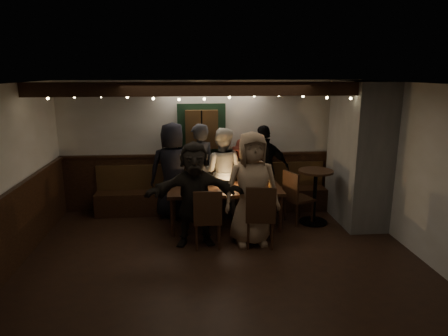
{
  "coord_description": "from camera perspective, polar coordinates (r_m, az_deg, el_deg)",
  "views": [
    {
      "loc": [
        -0.46,
        -5.42,
        2.77
      ],
      "look_at": [
        0.17,
        1.6,
        1.05
      ],
      "focal_mm": 32.0,
      "sensor_mm": 36.0,
      "label": 1
    }
  ],
  "objects": [
    {
      "name": "person_b",
      "position": [
        7.71,
        -3.58,
        -0.32
      ],
      "size": [
        0.78,
        0.66,
        1.81
      ],
      "primitive_type": "imported",
      "rotation": [
        0.0,
        0.0,
        3.56
      ],
      "color": "#222328",
      "rests_on": "ground"
    },
    {
      "name": "dining_table",
      "position": [
        7.17,
        0.13,
        -3.39
      ],
      "size": [
        2.03,
        0.87,
        0.88
      ],
      "color": "black",
      "rests_on": "ground"
    },
    {
      "name": "person_f",
      "position": [
        6.42,
        -4.22,
        -3.73
      ],
      "size": [
        1.59,
        0.54,
        1.7
      ],
      "primitive_type": "imported",
      "rotation": [
        0.0,
        0.0,
        0.03
      ],
      "color": "black",
      "rests_on": "ground"
    },
    {
      "name": "chair_near_left",
      "position": [
        6.32,
        -2.37,
        -6.83
      ],
      "size": [
        0.44,
        0.44,
        0.98
      ],
      "color": "black",
      "rests_on": "ground"
    },
    {
      "name": "person_d",
      "position": [
        7.83,
        3.06,
        -1.21
      ],
      "size": [
        1.08,
        0.78,
        1.51
      ],
      "primitive_type": "imported",
      "rotation": [
        0.0,
        0.0,
        3.38
      ],
      "color": "#4A1913",
      "rests_on": "ground"
    },
    {
      "name": "person_c",
      "position": [
        7.77,
        -0.26,
        -0.53
      ],
      "size": [
        1.0,
        0.89,
        1.72
      ],
      "primitive_type": "imported",
      "rotation": [
        0.0,
        0.0,
        2.81
      ],
      "color": "beige",
      "rests_on": "ground"
    },
    {
      "name": "room",
      "position": [
        7.22,
        7.24,
        0.0
      ],
      "size": [
        6.02,
        5.01,
        2.62
      ],
      "color": "black",
      "rests_on": "ground"
    },
    {
      "name": "high_top",
      "position": [
        7.54,
        12.87,
        -3.06
      ],
      "size": [
        0.63,
        0.63,
        1.01
      ],
      "color": "black",
      "rests_on": "ground"
    },
    {
      "name": "chair_end",
      "position": [
        7.48,
        10.1,
        -3.72
      ],
      "size": [
        0.58,
        0.58,
        0.99
      ],
      "color": "black",
      "rests_on": "ground"
    },
    {
      "name": "person_g",
      "position": [
        6.42,
        3.98,
        -3.0
      ],
      "size": [
        0.95,
        0.66,
        1.86
      ],
      "primitive_type": "imported",
      "rotation": [
        0.0,
        0.0,
        0.08
      ],
      "color": "#9B7D63",
      "rests_on": "ground"
    },
    {
      "name": "person_a",
      "position": [
        7.68,
        -7.26,
        -0.33
      ],
      "size": [
        0.9,
        0.59,
        1.84
      ],
      "primitive_type": "imported",
      "rotation": [
        0.0,
        0.0,
        3.15
      ],
      "color": "black",
      "rests_on": "ground"
    },
    {
      "name": "chair_near_right",
      "position": [
        6.37,
        5.23,
        -6.44
      ],
      "size": [
        0.53,
        0.53,
        1.03
      ],
      "color": "black",
      "rests_on": "ground"
    },
    {
      "name": "person_e",
      "position": [
        7.9,
        5.72,
        -0.23
      ],
      "size": [
        1.06,
        0.51,
        1.76
      ],
      "primitive_type": "imported",
      "rotation": [
        0.0,
        0.0,
        3.23
      ],
      "color": "black",
      "rests_on": "ground"
    }
  ]
}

